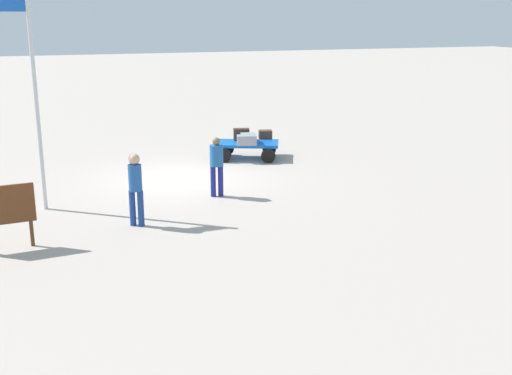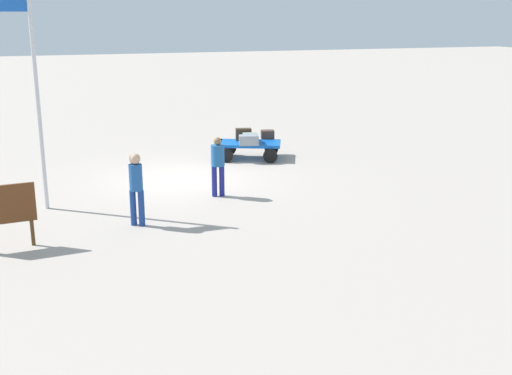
{
  "view_description": "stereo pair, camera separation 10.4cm",
  "coord_description": "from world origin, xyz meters",
  "px_view_note": "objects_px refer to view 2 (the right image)",
  "views": [
    {
      "loc": [
        3.97,
        17.82,
        4.72
      ],
      "look_at": [
        -0.21,
        6.0,
        1.28
      ],
      "focal_mm": 44.83,
      "sensor_mm": 36.0,
      "label": 1
    },
    {
      "loc": [
        3.87,
        17.85,
        4.72
      ],
      "look_at": [
        -0.21,
        6.0,
        1.28
      ],
      "focal_mm": 44.83,
      "sensor_mm": 36.0,
      "label": 2
    }
  ],
  "objects_px": {
    "suitcase_tan": "(249,140)",
    "worker_lead": "(136,184)",
    "worker_trailing": "(218,162)",
    "signboard": "(5,208)",
    "luggage_cart": "(249,146)",
    "suitcase_dark": "(250,138)",
    "flagpole": "(31,78)",
    "suitcase_olive": "(243,134)",
    "suitcase_grey": "(267,134)"
  },
  "relations": [
    {
      "from": "suitcase_tan",
      "to": "worker_lead",
      "type": "height_order",
      "value": "worker_lead"
    },
    {
      "from": "worker_trailing",
      "to": "signboard",
      "type": "relative_size",
      "value": 1.17
    },
    {
      "from": "luggage_cart",
      "to": "suitcase_dark",
      "type": "bearing_deg",
      "value": 115.78
    },
    {
      "from": "flagpole",
      "to": "suitcase_dark",
      "type": "bearing_deg",
      "value": -151.53
    },
    {
      "from": "suitcase_tan",
      "to": "flagpole",
      "type": "distance_m",
      "value": 7.68
    },
    {
      "from": "suitcase_olive",
      "to": "signboard",
      "type": "bearing_deg",
      "value": 42.86
    },
    {
      "from": "suitcase_grey",
      "to": "luggage_cart",
      "type": "bearing_deg",
      "value": 27.3
    },
    {
      "from": "flagpole",
      "to": "suitcase_olive",
      "type": "bearing_deg",
      "value": -148.21
    },
    {
      "from": "worker_trailing",
      "to": "flagpole",
      "type": "relative_size",
      "value": 0.29
    },
    {
      "from": "luggage_cart",
      "to": "flagpole",
      "type": "distance_m",
      "value": 8.08
    },
    {
      "from": "luggage_cart",
      "to": "suitcase_tan",
      "type": "xyz_separation_m",
      "value": [
        0.14,
        0.44,
        0.29
      ]
    },
    {
      "from": "luggage_cart",
      "to": "signboard",
      "type": "height_order",
      "value": "signboard"
    },
    {
      "from": "suitcase_olive",
      "to": "flagpole",
      "type": "distance_m",
      "value": 8.12
    },
    {
      "from": "flagpole",
      "to": "signboard",
      "type": "height_order",
      "value": "flagpole"
    },
    {
      "from": "worker_lead",
      "to": "signboard",
      "type": "distance_m",
      "value": 2.84
    },
    {
      "from": "suitcase_tan",
      "to": "suitcase_olive",
      "type": "bearing_deg",
      "value": -96.06
    },
    {
      "from": "luggage_cart",
      "to": "flagpole",
      "type": "xyz_separation_m",
      "value": [
        6.63,
        3.69,
        2.8
      ]
    },
    {
      "from": "suitcase_dark",
      "to": "flagpole",
      "type": "xyz_separation_m",
      "value": [
        6.66,
        3.61,
        2.51
      ]
    },
    {
      "from": "worker_trailing",
      "to": "luggage_cart",
      "type": "bearing_deg",
      "value": -118.52
    },
    {
      "from": "flagpole",
      "to": "signboard",
      "type": "bearing_deg",
      "value": 75.1
    },
    {
      "from": "suitcase_tan",
      "to": "flagpole",
      "type": "relative_size",
      "value": 0.13
    },
    {
      "from": "worker_trailing",
      "to": "flagpole",
      "type": "bearing_deg",
      "value": -4.13
    },
    {
      "from": "suitcase_dark",
      "to": "worker_lead",
      "type": "distance_m",
      "value": 7.31
    },
    {
      "from": "luggage_cart",
      "to": "suitcase_tan",
      "type": "height_order",
      "value": "suitcase_tan"
    },
    {
      "from": "luggage_cart",
      "to": "flagpole",
      "type": "relative_size",
      "value": 0.43
    },
    {
      "from": "worker_lead",
      "to": "worker_trailing",
      "type": "height_order",
      "value": "worker_lead"
    },
    {
      "from": "signboard",
      "to": "worker_trailing",
      "type": "bearing_deg",
      "value": -155.35
    },
    {
      "from": "luggage_cart",
      "to": "suitcase_dark",
      "type": "distance_m",
      "value": 0.3
    },
    {
      "from": "worker_lead",
      "to": "worker_trailing",
      "type": "xyz_separation_m",
      "value": [
        -2.4,
        -1.73,
        -0.04
      ]
    },
    {
      "from": "suitcase_grey",
      "to": "suitcase_olive",
      "type": "relative_size",
      "value": 0.91
    },
    {
      "from": "luggage_cart",
      "to": "suitcase_olive",
      "type": "xyz_separation_m",
      "value": [
        0.05,
        -0.39,
        0.33
      ]
    },
    {
      "from": "suitcase_grey",
      "to": "worker_lead",
      "type": "height_order",
      "value": "worker_lead"
    },
    {
      "from": "suitcase_tan",
      "to": "signboard",
      "type": "xyz_separation_m",
      "value": [
        7.21,
        5.94,
        0.16
      ]
    },
    {
      "from": "worker_trailing",
      "to": "flagpole",
      "type": "height_order",
      "value": "flagpole"
    },
    {
      "from": "suitcase_dark",
      "to": "worker_lead",
      "type": "relative_size",
      "value": 0.3
    },
    {
      "from": "worker_trailing",
      "to": "flagpole",
      "type": "xyz_separation_m",
      "value": [
        4.45,
        -0.32,
        2.3
      ]
    },
    {
      "from": "suitcase_grey",
      "to": "suitcase_tan",
      "type": "xyz_separation_m",
      "value": [
        0.96,
        0.87,
        0.02
      ]
    },
    {
      "from": "flagpole",
      "to": "signboard",
      "type": "relative_size",
      "value": 3.99
    },
    {
      "from": "flagpole",
      "to": "suitcase_grey",
      "type": "bearing_deg",
      "value": -151.1
    },
    {
      "from": "suitcase_grey",
      "to": "worker_trailing",
      "type": "bearing_deg",
      "value": 55.89
    },
    {
      "from": "suitcase_grey",
      "to": "suitcase_dark",
      "type": "xyz_separation_m",
      "value": [
        0.79,
        0.5,
        0.02
      ]
    },
    {
      "from": "suitcase_tan",
      "to": "worker_trailing",
      "type": "bearing_deg",
      "value": 60.21
    },
    {
      "from": "luggage_cart",
      "to": "worker_lead",
      "type": "xyz_separation_m",
      "value": [
        4.58,
        5.74,
        0.54
      ]
    },
    {
      "from": "suitcase_grey",
      "to": "flagpole",
      "type": "height_order",
      "value": "flagpole"
    },
    {
      "from": "suitcase_tan",
      "to": "worker_lead",
      "type": "relative_size",
      "value": 0.42
    },
    {
      "from": "worker_trailing",
      "to": "signboard",
      "type": "distance_m",
      "value": 5.68
    },
    {
      "from": "luggage_cart",
      "to": "worker_trailing",
      "type": "relative_size",
      "value": 1.46
    },
    {
      "from": "suitcase_tan",
      "to": "suitcase_dark",
      "type": "distance_m",
      "value": 0.4
    },
    {
      "from": "luggage_cart",
      "to": "suitcase_dark",
      "type": "xyz_separation_m",
      "value": [
        -0.04,
        0.07,
        0.29
      ]
    },
    {
      "from": "suitcase_olive",
      "to": "worker_lead",
      "type": "relative_size",
      "value": 0.34
    }
  ]
}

